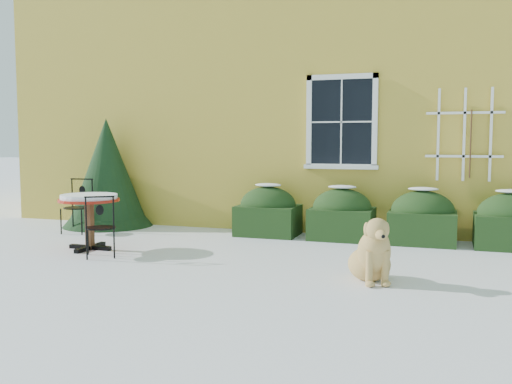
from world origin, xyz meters
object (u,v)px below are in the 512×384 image
(patio_chair_near, at_px, (100,226))
(dog, at_px, (373,255))
(evergreen_shrub, at_px, (107,183))
(bistro_table, at_px, (89,204))
(patio_chair_far, at_px, (78,206))

(patio_chair_near, distance_m, dog, 3.85)
(dog, bearing_deg, evergreen_shrub, 128.62)
(bistro_table, height_order, patio_chair_near, patio_chair_near)
(bistro_table, distance_m, patio_chair_far, 1.77)
(patio_chair_near, xyz_separation_m, dog, (3.84, -0.22, -0.12))
(bistro_table, xyz_separation_m, patio_chair_near, (0.49, -0.44, -0.26))
(bistro_table, bearing_deg, evergreen_shrub, 116.85)
(bistro_table, bearing_deg, patio_chair_far, 131.34)
(bistro_table, bearing_deg, patio_chair_near, -42.21)
(evergreen_shrub, bearing_deg, bistro_table, -63.15)
(dog, bearing_deg, patio_chair_near, 153.04)
(patio_chair_far, distance_m, dog, 5.84)
(dog, bearing_deg, bistro_table, 147.61)
(patio_chair_far, xyz_separation_m, dog, (5.49, -1.98, -0.16))
(patio_chair_near, bearing_deg, dog, 143.96)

